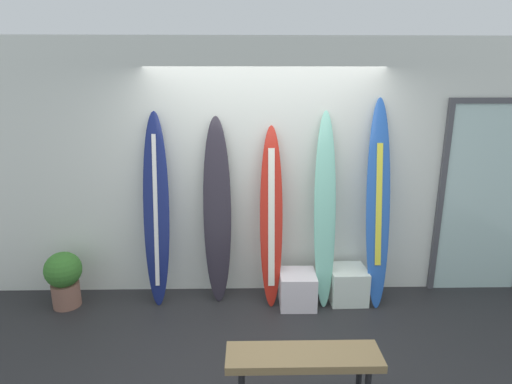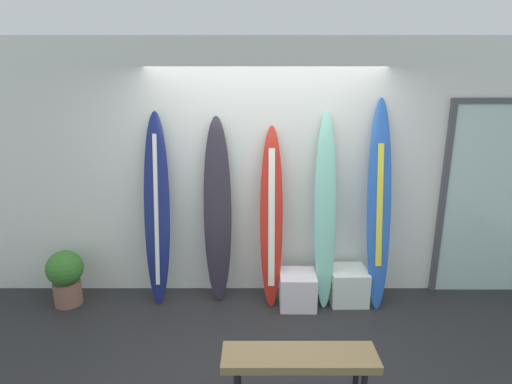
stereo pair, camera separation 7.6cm
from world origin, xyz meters
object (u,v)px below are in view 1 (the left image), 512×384
Objects in this scene: surfboard_navy at (156,212)px; bench at (303,361)px; surfboard_cobalt at (378,206)px; potted_plant at (64,277)px; display_block_left at (297,289)px; surfboard_charcoal at (217,213)px; surfboard_crimson at (271,219)px; display_block_center at (347,284)px; surfboard_seafoam at (325,212)px; glass_door at (485,195)px.

surfboard_navy reaches higher than bench.
surfboard_cobalt is at bearing -0.91° from surfboard_navy.
bench is (2.36, -1.50, 0.08)m from potted_plant.
display_block_left is (-0.84, -0.11, -0.90)m from surfboard_cobalt.
surfboard_navy reaches higher than surfboard_charcoal.
surfboard_crimson is at bearing 179.20° from surfboard_cobalt.
display_block_left is at bearing -172.28° from surfboard_cobalt.
display_block_left is 2.50m from potted_plant.
display_block_center is (1.42, -0.09, -0.81)m from surfboard_charcoal.
surfboard_charcoal is 0.91× the size of surfboard_cobalt.
surfboard_seafoam reaches higher than bench.
potted_plant is (-2.21, -0.10, -0.60)m from surfboard_crimson.
surfboard_crimson is at bearing 155.40° from display_block_left.
glass_door reaches higher than bench.
potted_plant is (-1.00, -0.12, -0.68)m from surfboard_navy.
surfboard_crimson is 1.69m from bench.
surfboard_seafoam reaches higher than surfboard_charcoal.
surfboard_crimson is 2.42m from glass_door.
surfboard_cobalt reaches higher than display_block_left.
surfboard_crimson reaches higher than bench.
surfboard_seafoam reaches higher than surfboard_navy.
potted_plant is (-3.34, -0.09, -0.74)m from surfboard_cobalt.
display_block_center is at bearing -1.50° from surfboard_navy.
surfboard_navy reaches higher than display_block_center.
surfboard_cobalt reaches higher than surfboard_crimson.
surfboard_charcoal is 0.58m from surfboard_crimson.
surfboard_navy is 2.20m from bench.
potted_plant is at bearing -178.54° from surfboard_cobalt.
glass_door is (1.83, 0.23, 0.11)m from surfboard_seafoam.
surfboard_seafoam is 0.56m from surfboard_cobalt.
bench reaches higher than display_block_left.
display_block_center is at bearing -2.22° from surfboard_crimson.
display_block_left is at bearing -12.31° from surfboard_charcoal.
surfboard_seafoam is at bearing 174.16° from display_block_center.
surfboard_crimson is at bearing 179.56° from surfboard_seafoam.
surfboard_seafoam reaches higher than surfboard_crimson.
bench is (-2.25, -1.83, -0.71)m from glass_door.
surfboard_cobalt is (1.12, -0.02, 0.14)m from surfboard_crimson.
surfboard_seafoam is at bearing 1.99° from potted_plant.
display_block_left is at bearing -156.12° from surfboard_seafoam.
surfboard_seafoam reaches higher than display_block_center.
surfboard_charcoal is 1.05× the size of surfboard_crimson.
display_block_center is 0.36× the size of bench.
surfboard_cobalt is 1.99× the size of bench.
glass_door is at bearing 9.33° from display_block_center.
glass_door is at bearing 5.30° from surfboard_crimson.
glass_door is 4.69m from potted_plant.
display_block_center is at bearing 9.78° from display_block_left.
surfboard_seafoam is (1.78, -0.03, -0.00)m from surfboard_navy.
surfboard_seafoam is 1.85m from glass_door.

